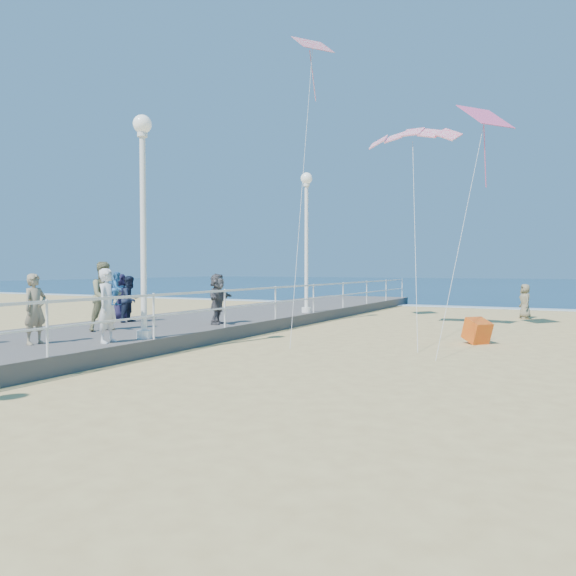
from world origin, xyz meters
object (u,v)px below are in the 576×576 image
at_px(spectator_4, 120,297).
at_px(box_kite, 477,333).
at_px(lamp_post_mid, 143,202).
at_px(spectator_6, 35,309).
at_px(spectator_5, 218,299).
at_px(toddler_held, 118,289).
at_px(woman_holding_toddler, 108,306).
at_px(beach_walker_c, 525,301).
at_px(spectator_1, 105,296).
at_px(lamp_post_far, 306,227).
at_px(spectator_7, 130,299).

distance_m(spectator_4, box_kite, 11.15).
distance_m(lamp_post_mid, spectator_6, 3.43).
relative_size(lamp_post_mid, spectator_5, 3.47).
xyz_separation_m(lamp_post_mid, toddler_held, (-0.04, -0.81, -2.03)).
xyz_separation_m(woman_holding_toddler, beach_walker_c, (7.45, 15.82, -0.52)).
xyz_separation_m(spectator_1, spectator_5, (1.66, 2.89, -0.17)).
bearing_deg(lamp_post_far, spectator_6, -97.60).
bearing_deg(toddler_held, spectator_7, 29.14).
bearing_deg(box_kite, spectator_4, 143.60).
height_order(toddler_held, spectator_6, toddler_held).
bearing_deg(box_kite, lamp_post_mid, 172.00).
relative_size(toddler_held, box_kite, 1.26).
relative_size(spectator_6, beach_walker_c, 1.09).
height_order(lamp_post_mid, beach_walker_c, lamp_post_mid).
relative_size(lamp_post_mid, spectator_4, 3.51).
xyz_separation_m(toddler_held, spectator_4, (-4.07, 4.26, -0.47)).
distance_m(woman_holding_toddler, box_kite, 9.73).
relative_size(toddler_held, beach_walker_c, 0.53).
xyz_separation_m(toddler_held, box_kite, (6.81, 6.58, -1.33)).
bearing_deg(beach_walker_c, lamp_post_mid, -51.33).
xyz_separation_m(spectator_4, spectator_6, (2.66, -5.33, 0.03)).
relative_size(lamp_post_far, beach_walker_c, 3.69).
distance_m(lamp_post_far, beach_walker_c, 9.78).
relative_size(woman_holding_toddler, beach_walker_c, 1.17).
bearing_deg(beach_walker_c, spectator_1, -59.04).
bearing_deg(toddler_held, lamp_post_far, -11.14).
bearing_deg(beach_walker_c, toddler_held, -50.26).
height_order(spectator_6, box_kite, spectator_6).
xyz_separation_m(toddler_held, spectator_7, (-3.20, 3.80, -0.50)).
xyz_separation_m(lamp_post_far, spectator_4, (-4.11, -5.55, -2.50)).
height_order(spectator_4, spectator_6, spectator_6).
xyz_separation_m(lamp_post_mid, spectator_5, (-0.45, 3.72, -2.49)).
height_order(lamp_post_mid, toddler_held, lamp_post_mid).
height_order(lamp_post_mid, spectator_5, lamp_post_mid).
bearing_deg(toddler_held, woman_holding_toddler, 124.10).
bearing_deg(woman_holding_toddler, toddler_held, -55.90).
bearing_deg(spectator_1, box_kite, -43.54).
bearing_deg(box_kite, spectator_5, 147.37).
relative_size(spectator_5, spectator_6, 0.98).
xyz_separation_m(spectator_5, spectator_6, (-1.00, -5.60, 0.02)).
bearing_deg(spectator_4, box_kite, -87.20).
bearing_deg(box_kite, lamp_post_far, 106.03).
relative_size(spectator_1, spectator_5, 1.22).
relative_size(beach_walker_c, box_kite, 2.40).
bearing_deg(spectator_7, lamp_post_mid, -135.23).
height_order(spectator_5, beach_walker_c, spectator_5).
distance_m(woman_holding_toddler, spectator_7, 4.99).
relative_size(spectator_4, spectator_6, 0.96).
distance_m(beach_walker_c, box_kite, 9.11).
distance_m(spectator_4, spectator_6, 5.95).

